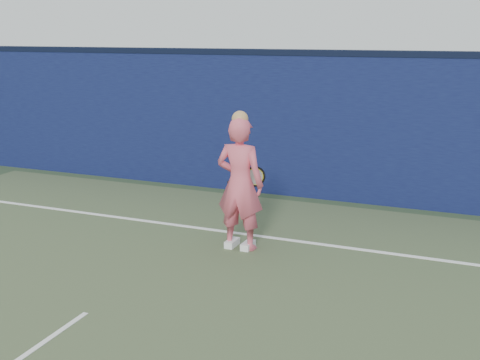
% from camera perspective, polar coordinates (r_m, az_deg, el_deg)
% --- Properties ---
extents(ground, '(80.00, 80.00, 0.00)m').
position_cam_1_polar(ground, '(6.04, -20.20, -15.76)').
color(ground, '#293E26').
rests_on(ground, ground).
extents(backstop_wall, '(24.00, 0.40, 2.50)m').
position_cam_1_polar(backstop_wall, '(11.06, 2.31, 5.28)').
color(backstop_wall, '#0D113B').
rests_on(backstop_wall, ground).
extents(wall_cap, '(24.00, 0.42, 0.10)m').
position_cam_1_polar(wall_cap, '(10.94, 2.38, 12.03)').
color(wall_cap, black).
rests_on(wall_cap, backstop_wall).
extents(player, '(0.67, 0.45, 1.90)m').
position_cam_1_polar(player, '(8.08, 0.00, -0.34)').
color(player, '#DF566A').
rests_on(player, ground).
extents(racket, '(0.56, 0.17, 0.30)m').
position_cam_1_polar(racket, '(8.50, 1.24, 0.29)').
color(racket, black).
rests_on(racket, ground).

